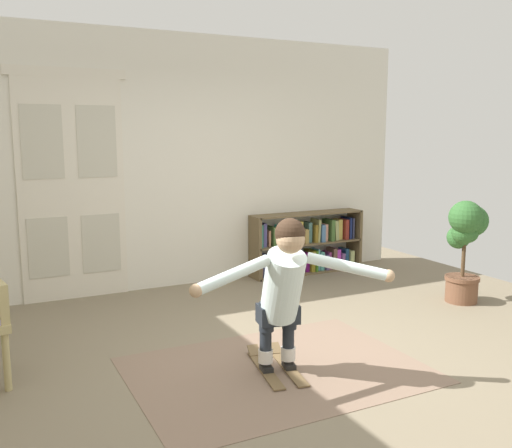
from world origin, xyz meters
The scene contains 8 objects.
ground_plane centered at (0.00, 0.00, 0.00)m, with size 7.20×7.20×0.00m, color #7B6E58.
back_wall centered at (0.00, 2.60, 1.45)m, with size 6.00×0.10×2.90m, color silver.
double_door centered at (-1.18, 2.54, 1.23)m, with size 1.22×0.05×2.45m.
rug centered at (-0.15, -0.12, 0.00)m, with size 2.17×1.58×0.01m, color #816855.
bookshelf centered at (1.64, 2.39, 0.35)m, with size 1.53×0.30×0.78m.
potted_plant centered at (2.44, 0.52, 0.68)m, with size 0.46×0.46×1.10m.
skis_pair centered at (-0.14, -0.09, 0.02)m, with size 0.40×0.77×0.07m.
person_skier centered at (-0.17, -0.26, 0.72)m, with size 1.44×0.72×1.14m.
Camera 1 is at (-2.09, -3.66, 1.78)m, focal length 39.54 mm.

